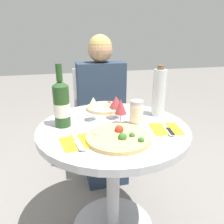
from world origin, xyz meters
name	(u,v)px	position (x,y,z in m)	size (l,w,h in m)	color
dining_table	(113,156)	(0.00, 0.00, 0.54)	(0.81, 0.81, 0.73)	#B2B2B7
chair_behind_diner	(100,121)	(0.07, 0.76, 0.45)	(0.42, 0.42, 0.91)	silver
seated_diner	(103,117)	(0.07, 0.62, 0.54)	(0.39, 0.40, 1.20)	#28384C
pizza_large	(119,137)	(-0.01, -0.16, 0.74)	(0.31, 0.31, 0.05)	#DBB26B
pizza_small_far	(105,107)	(0.01, 0.28, 0.74)	(0.23, 0.23, 0.04)	#E5C17F
wine_bottle	(62,104)	(-0.26, 0.07, 0.86)	(0.09, 0.09, 0.33)	#23471E
tall_carafe	(159,92)	(0.31, 0.09, 0.87)	(0.08, 0.08, 0.30)	silver
sugar_shaker	(136,113)	(0.12, -0.02, 0.80)	(0.07, 0.07, 0.14)	silver
wine_glass_back_left	(93,103)	(-0.09, 0.10, 0.83)	(0.07, 0.07, 0.14)	silver
wine_glass_front_right	(121,107)	(0.04, 0.01, 0.83)	(0.07, 0.07, 0.15)	silver
wine_glass_back_right	(116,102)	(0.04, 0.10, 0.83)	(0.08, 0.08, 0.14)	silver
place_setting_left	(78,142)	(-0.21, -0.15, 0.73)	(0.17, 0.19, 0.01)	yellow
place_setting_right	(166,129)	(0.26, -0.11, 0.73)	(0.17, 0.19, 0.01)	yellow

